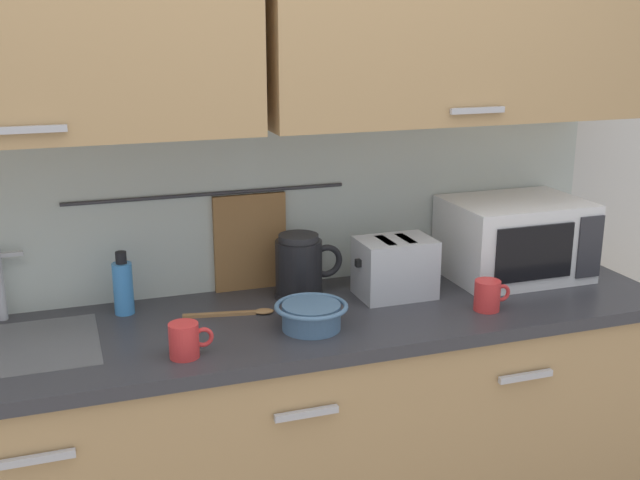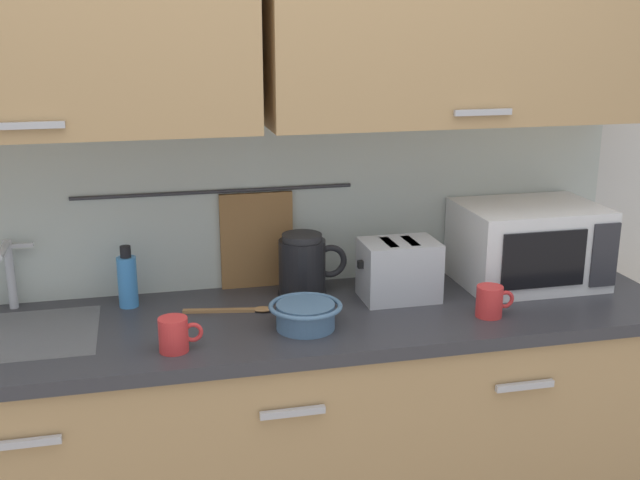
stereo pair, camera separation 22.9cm
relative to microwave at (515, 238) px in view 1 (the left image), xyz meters
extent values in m
cube|color=tan|center=(-0.89, -0.11, -0.61)|extent=(2.50, 0.60, 0.86)
cube|color=#B7B7BC|center=(-1.58, -0.42, -0.30)|extent=(0.18, 0.02, 0.02)
cube|color=#B7B7BC|center=(-0.89, -0.42, -0.30)|extent=(0.18, 0.02, 0.02)
cube|color=#B7B7BC|center=(-0.21, -0.42, -0.30)|extent=(0.18, 0.02, 0.02)
cube|color=#333338|center=(-0.89, -0.11, -0.16)|extent=(2.53, 0.63, 0.04)
cube|color=#9EA0A5|center=(-1.66, -0.09, -0.18)|extent=(0.52, 0.38, 0.09)
cube|color=silver|center=(-0.89, 0.22, 0.21)|extent=(3.70, 0.06, 2.50)
cube|color=beige|center=(-0.89, 0.19, 0.14)|extent=(2.50, 0.01, 0.55)
cube|color=tan|center=(-1.53, 0.03, 0.77)|extent=(1.23, 0.33, 0.70)
cube|color=#B7B7BC|center=(-1.53, -0.15, 0.47)|extent=(0.18, 0.01, 0.02)
cube|color=tan|center=(-0.26, 0.03, 0.77)|extent=(1.23, 0.33, 0.70)
cube|color=#B7B7BC|center=(-0.26, -0.15, 0.47)|extent=(0.18, 0.01, 0.02)
cylinder|color=#333338|center=(-1.02, 0.17, 0.19)|extent=(0.90, 0.01, 0.01)
cube|color=olive|center=(-0.89, 0.17, 0.01)|extent=(0.24, 0.02, 0.34)
cylinder|color=#B2B5BA|center=(-1.66, 0.14, -0.03)|extent=(0.03, 0.03, 0.22)
cube|color=#B2B5BA|center=(-1.62, 0.14, 0.06)|extent=(0.07, 0.02, 0.01)
cube|color=white|center=(0.00, 0.00, 0.00)|extent=(0.46, 0.34, 0.27)
cube|color=black|center=(-0.04, -0.17, 0.00)|extent=(0.29, 0.01, 0.18)
cube|color=#2D2D33|center=(0.18, -0.17, 0.00)|extent=(0.09, 0.01, 0.21)
cylinder|color=black|center=(-0.77, 0.04, -0.13)|extent=(0.16, 0.16, 0.02)
cylinder|color=black|center=(-0.77, 0.04, -0.03)|extent=(0.15, 0.15, 0.17)
cylinder|color=#262628|center=(-0.77, 0.04, 0.06)|extent=(0.13, 0.13, 0.02)
torus|color=black|center=(-0.68, 0.04, -0.02)|extent=(0.11, 0.02, 0.11)
cylinder|color=#3F8CD8|center=(-1.32, 0.08, -0.06)|extent=(0.06, 0.06, 0.16)
cylinder|color=black|center=(-1.32, 0.08, 0.04)|extent=(0.03, 0.03, 0.04)
cylinder|color=red|center=(-1.20, -0.30, -0.09)|extent=(0.08, 0.08, 0.09)
torus|color=red|center=(-1.14, -0.30, -0.09)|extent=(0.06, 0.01, 0.06)
cylinder|color=#4C7093|center=(-0.82, -0.23, -0.10)|extent=(0.17, 0.17, 0.07)
torus|color=#4C7093|center=(-0.82, -0.23, -0.07)|extent=(0.21, 0.21, 0.01)
cube|color=#B7BABF|center=(-0.47, -0.05, -0.04)|extent=(0.24, 0.17, 0.19)
cube|color=black|center=(-0.51, -0.05, 0.05)|extent=(0.03, 0.12, 0.01)
cube|color=black|center=(-0.44, -0.05, 0.05)|extent=(0.03, 0.12, 0.01)
cube|color=black|center=(-0.60, -0.05, -0.01)|extent=(0.02, 0.02, 0.02)
cylinder|color=red|center=(-0.26, -0.26, -0.09)|extent=(0.08, 0.08, 0.09)
torus|color=red|center=(-0.21, -0.26, -0.09)|extent=(0.06, 0.01, 0.06)
cube|color=#9E7042|center=(-1.05, -0.04, -0.13)|extent=(0.22, 0.06, 0.01)
ellipsoid|color=#9E7042|center=(-0.91, -0.06, -0.13)|extent=(0.07, 0.05, 0.01)
camera|label=1|loc=(-1.47, -2.21, 0.73)|focal=43.53mm
camera|label=2|loc=(-1.25, -2.27, 0.73)|focal=43.53mm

